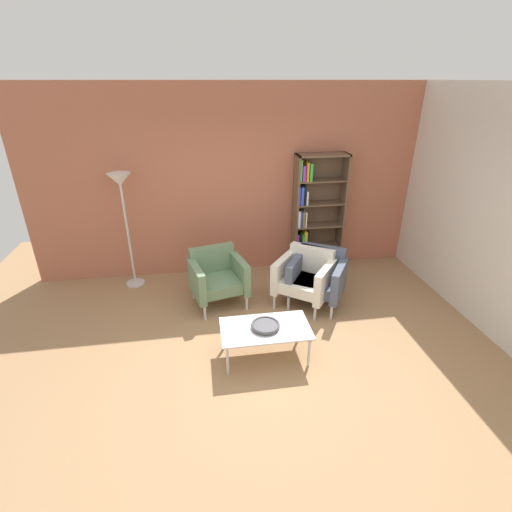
{
  "coord_description": "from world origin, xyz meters",
  "views": [
    {
      "loc": [
        -0.64,
        -3.25,
        2.91
      ],
      "look_at": [
        -0.0,
        0.84,
        0.95
      ],
      "focal_mm": 26.29,
      "sensor_mm": 36.0,
      "label": 1
    }
  ],
  "objects_px": {
    "bookshelf_tall": "(313,216)",
    "armchair_spare_guest": "(217,276)",
    "armchair_corner_red": "(318,276)",
    "armchair_near_window": "(305,276)",
    "decorative_bowl": "(265,325)",
    "coffee_table_low": "(265,330)",
    "floor_lamp_torchiere": "(122,194)"
  },
  "relations": [
    {
      "from": "bookshelf_tall",
      "to": "armchair_corner_red",
      "type": "relative_size",
      "value": 2.02
    },
    {
      "from": "coffee_table_low",
      "to": "floor_lamp_torchiere",
      "type": "distance_m",
      "value": 2.84
    },
    {
      "from": "coffee_table_low",
      "to": "armchair_corner_red",
      "type": "distance_m",
      "value": 1.41
    },
    {
      "from": "bookshelf_tall",
      "to": "armchair_near_window",
      "type": "height_order",
      "value": "bookshelf_tall"
    },
    {
      "from": "decorative_bowl",
      "to": "coffee_table_low",
      "type": "bearing_deg",
      "value": -150.26
    },
    {
      "from": "coffee_table_low",
      "to": "armchair_spare_guest",
      "type": "height_order",
      "value": "armchair_spare_guest"
    },
    {
      "from": "coffee_table_low",
      "to": "decorative_bowl",
      "type": "xyz_separation_m",
      "value": [
        0.0,
        0.0,
        0.07
      ]
    },
    {
      "from": "armchair_near_window",
      "to": "armchair_corner_red",
      "type": "bearing_deg",
      "value": 33.29
    },
    {
      "from": "decorative_bowl",
      "to": "armchair_corner_red",
      "type": "relative_size",
      "value": 0.34
    },
    {
      "from": "armchair_near_window",
      "to": "floor_lamp_torchiere",
      "type": "bearing_deg",
      "value": -162.83
    },
    {
      "from": "bookshelf_tall",
      "to": "coffee_table_low",
      "type": "xyz_separation_m",
      "value": [
        -1.15,
        -2.12,
        -0.56
      ]
    },
    {
      "from": "decorative_bowl",
      "to": "floor_lamp_torchiere",
      "type": "relative_size",
      "value": 0.18
    },
    {
      "from": "coffee_table_low",
      "to": "decorative_bowl",
      "type": "height_order",
      "value": "decorative_bowl"
    },
    {
      "from": "bookshelf_tall",
      "to": "armchair_near_window",
      "type": "distance_m",
      "value": 1.24
    },
    {
      "from": "bookshelf_tall",
      "to": "armchair_spare_guest",
      "type": "xyz_separation_m",
      "value": [
        -1.61,
        -0.86,
        -0.51
      ]
    },
    {
      "from": "decorative_bowl",
      "to": "armchair_spare_guest",
      "type": "height_order",
      "value": "armchair_spare_guest"
    },
    {
      "from": "armchair_spare_guest",
      "to": "bookshelf_tall",
      "type": "bearing_deg",
      "value": 13.78
    },
    {
      "from": "coffee_table_low",
      "to": "armchair_spare_guest",
      "type": "relative_size",
      "value": 1.18
    },
    {
      "from": "bookshelf_tall",
      "to": "floor_lamp_torchiere",
      "type": "height_order",
      "value": "bookshelf_tall"
    },
    {
      "from": "armchair_near_window",
      "to": "floor_lamp_torchiere",
      "type": "distance_m",
      "value": 2.83
    },
    {
      "from": "bookshelf_tall",
      "to": "armchair_near_window",
      "type": "bearing_deg",
      "value": -110.48
    },
    {
      "from": "armchair_spare_guest",
      "to": "floor_lamp_torchiere",
      "type": "xyz_separation_m",
      "value": [
        -1.25,
        0.73,
        1.03
      ]
    },
    {
      "from": "coffee_table_low",
      "to": "bookshelf_tall",
      "type": "bearing_deg",
      "value": 61.55
    },
    {
      "from": "decorative_bowl",
      "to": "armchair_near_window",
      "type": "distance_m",
      "value": 1.31
    },
    {
      "from": "bookshelf_tall",
      "to": "armchair_corner_red",
      "type": "xyz_separation_m",
      "value": [
        -0.22,
        -1.07,
        -0.51
      ]
    },
    {
      "from": "coffee_table_low",
      "to": "armchair_near_window",
      "type": "xyz_separation_m",
      "value": [
        0.76,
        1.07,
        0.05
      ]
    },
    {
      "from": "armchair_corner_red",
      "to": "armchair_near_window",
      "type": "bearing_deg",
      "value": -152.18
    },
    {
      "from": "decorative_bowl",
      "to": "floor_lamp_torchiere",
      "type": "distance_m",
      "value": 2.81
    },
    {
      "from": "armchair_corner_red",
      "to": "floor_lamp_torchiere",
      "type": "bearing_deg",
      "value": -167.29
    },
    {
      "from": "coffee_table_low",
      "to": "decorative_bowl",
      "type": "bearing_deg",
      "value": 29.74
    },
    {
      "from": "coffee_table_low",
      "to": "decorative_bowl",
      "type": "distance_m",
      "value": 0.07
    },
    {
      "from": "bookshelf_tall",
      "to": "armchair_corner_red",
      "type": "distance_m",
      "value": 1.2
    }
  ]
}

